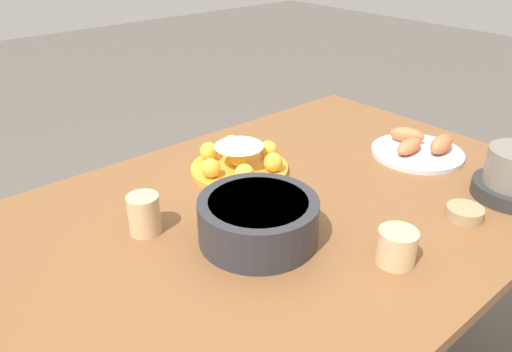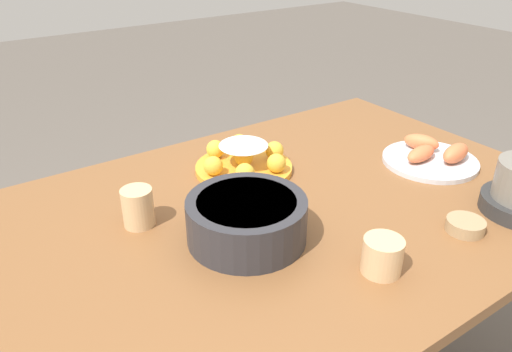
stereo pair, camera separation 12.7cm
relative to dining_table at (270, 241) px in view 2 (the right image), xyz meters
name	(u,v)px [view 2 (the right image)]	position (x,y,z in m)	size (l,w,h in m)	color
dining_table	(270,241)	(0.00, 0.00, 0.00)	(1.55, 0.98, 0.74)	brown
cake_plate	(244,161)	(-0.07, -0.22, 0.11)	(0.27, 0.27, 0.09)	gold
serving_bowl	(247,218)	(0.11, 0.06, 0.14)	(0.26, 0.26, 0.10)	#2D2D33
sauce_bowl	(465,225)	(-0.31, 0.31, 0.10)	(0.08, 0.08, 0.03)	tan
seafood_platter	(432,156)	(-0.54, 0.04, 0.10)	(0.27, 0.27, 0.06)	silver
cup_near	(138,207)	(0.28, -0.13, 0.13)	(0.07, 0.07, 0.09)	#DBB27F
cup_far	(382,256)	(-0.05, 0.30, 0.12)	(0.08, 0.08, 0.07)	#DBB27F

